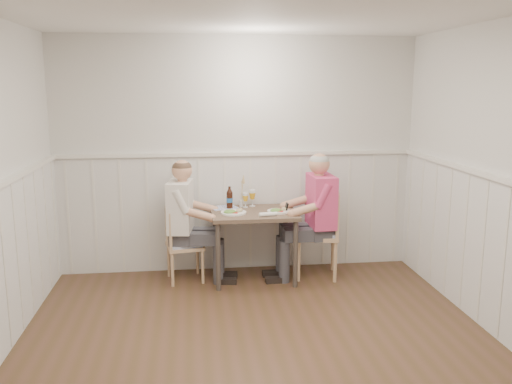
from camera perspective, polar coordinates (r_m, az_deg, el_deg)
ground_plane at (r=4.29m, az=0.85°, el=-17.65°), size 4.50×4.50×0.00m
room_shell at (r=3.80m, az=0.92°, el=2.85°), size 4.04×4.54×2.60m
wainscot at (r=4.65m, az=-0.27°, el=-6.08°), size 4.00×4.49×1.34m
dining_table at (r=5.78m, az=-0.24°, el=-3.05°), size 0.90×0.70×0.75m
chair_right at (r=5.95m, az=6.99°, el=-3.98°), size 0.53×0.53×0.96m
chair_left at (r=5.84m, az=-7.98°, el=-5.24°), size 0.43×0.43×0.79m
man_in_pink at (r=5.88m, az=6.41°, el=-3.53°), size 0.65×0.45×1.39m
diner_cream at (r=5.80m, az=-7.51°, el=-4.01°), size 0.65×0.45×1.33m
plate_man at (r=5.73m, az=2.36°, el=-1.93°), size 0.25×0.25×0.06m
plate_diner at (r=5.65m, az=-2.50°, el=-2.08°), size 0.27×0.27×0.07m
beer_glass_a at (r=5.97m, az=-0.39°, el=-0.35°), size 0.07×0.07×0.18m
beer_glass_b at (r=5.92m, az=-1.12°, el=-0.61°), size 0.06×0.06×0.16m
beer_bottle at (r=5.87m, az=-2.80°, el=-0.71°), size 0.07×0.07×0.24m
rolled_napkin at (r=5.54m, az=1.29°, el=-2.36°), size 0.19×0.07×0.04m
grass_vase at (r=5.93m, az=-1.58°, el=-0.01°), size 0.04×0.04×0.37m
gingham_mat at (r=5.93m, az=-3.39°, el=-1.64°), size 0.33×0.30×0.01m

